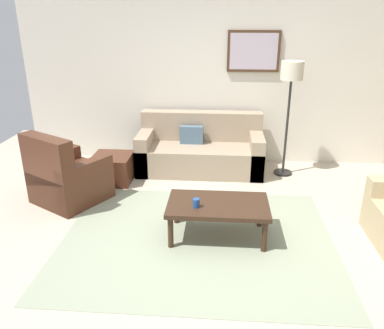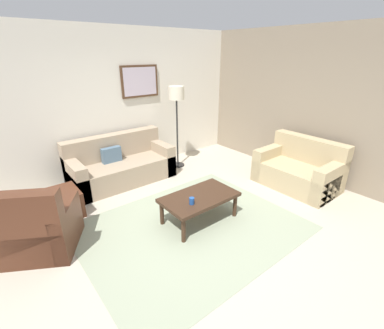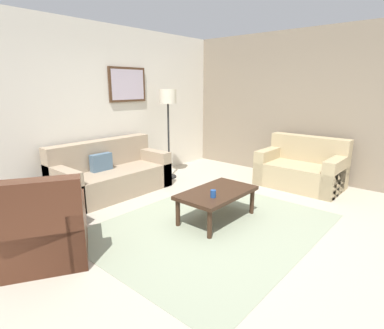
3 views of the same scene
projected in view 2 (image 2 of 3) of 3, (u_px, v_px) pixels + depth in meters
name	position (u px, v px, depth m)	size (l,w,h in m)	color
ground_plane	(191.00, 228.00, 3.90)	(8.00, 8.00, 0.00)	#B2A893
rear_partition	(107.00, 104.00, 5.23)	(6.00, 0.12, 2.80)	silver
stone_feature_panel	(316.00, 106.00, 5.09)	(0.12, 5.20, 2.80)	gray
area_rug	(191.00, 228.00, 3.89)	(2.97, 2.38, 0.01)	gray
couch_main	(120.00, 166.00, 5.25)	(1.92, 0.86, 0.88)	gray
couch_loveseat	(300.00, 170.00, 5.05)	(0.90, 1.41, 0.88)	tan
armchair_leather	(39.00, 231.00, 3.32)	(1.10, 1.10, 0.95)	#4C2819
ottoman	(60.00, 204.00, 4.12)	(0.56, 0.56, 0.40)	#4C2819
coffee_table	(199.00, 199.00, 3.95)	(1.10, 0.64, 0.41)	#382316
cup	(192.00, 201.00, 3.70)	(0.07, 0.07, 0.10)	#1E478C
lamp_standing	(177.00, 101.00, 5.48)	(0.32, 0.32, 1.71)	black
framed_artwork	(140.00, 81.00, 5.41)	(0.80, 0.04, 0.62)	#472D1C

